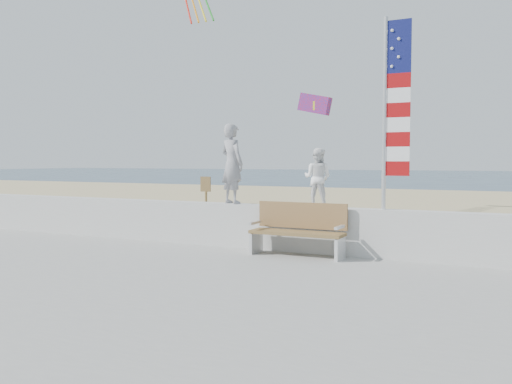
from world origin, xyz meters
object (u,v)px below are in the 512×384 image
Objects in this scene: flag at (392,105)px; child at (318,178)px; adult at (232,164)px; bench at (299,229)px.

child is at bearing 179.99° from flag.
adult is 0.48× the size of flag.
bench is at bearing 66.11° from child.
flag is at bearing -179.09° from child.
bench is (1.69, -0.45, -1.23)m from adult.
flag is at bearing -156.54° from adult.
flag is (3.31, -0.00, 1.08)m from adult.
child is 1.95m from flag.
flag is (1.62, 0.45, 2.30)m from bench.
adult is 0.93× the size of bench.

